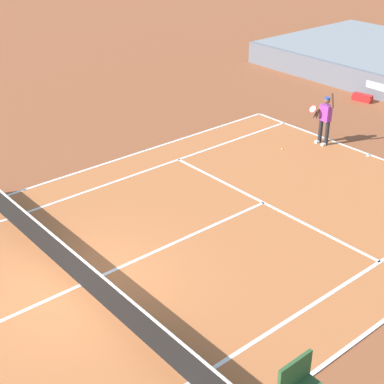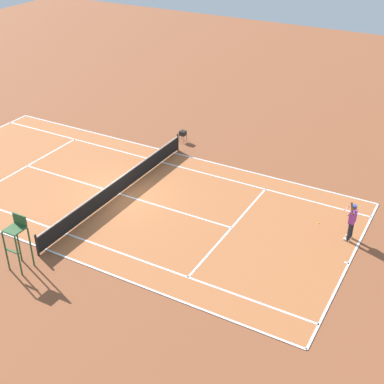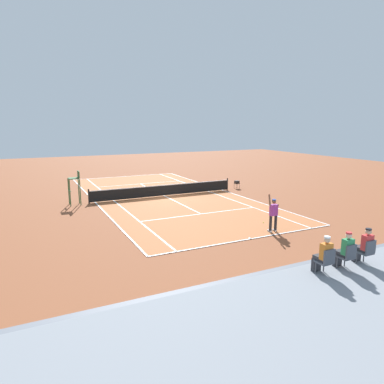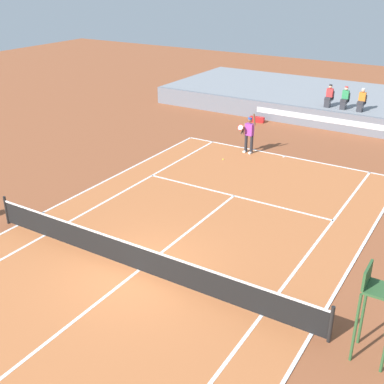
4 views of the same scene
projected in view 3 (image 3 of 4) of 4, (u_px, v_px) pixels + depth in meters
ground_plane at (164, 196)px, 28.08m from camera, size 80.00×80.00×0.00m
court at (164, 196)px, 28.08m from camera, size 11.08×23.88×0.03m
net at (164, 190)px, 27.98m from camera, size 11.98×0.10×1.07m
barrier_wall at (340, 269)px, 12.65m from camera, size 22.97×0.25×1.10m
spectator_seated_0 at (365, 247)px, 11.61m from camera, size 0.44×0.60×1.27m
spectator_seated_1 at (345, 251)px, 11.21m from camera, size 0.44×0.60×1.27m
spectator_seated_2 at (324, 256)px, 10.80m from camera, size 0.44×0.60×1.27m
tennis_player at (273, 214)px, 18.60m from camera, size 0.79×0.62×2.08m
tennis_ball at (263, 223)px, 20.41m from camera, size 0.07×0.07×0.07m
umpire_chair at (75, 183)px, 24.83m from camera, size 0.77×0.77×2.44m
ball_hopper at (237, 182)px, 31.37m from camera, size 0.36×0.36×0.70m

